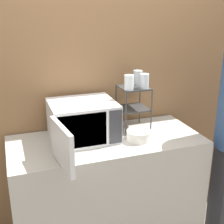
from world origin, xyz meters
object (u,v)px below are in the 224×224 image
(microwave, at_px, (82,121))
(glass_front_left, at_px, (129,82))
(glass_front_right, at_px, (144,81))
(dish_rack, at_px, (133,99))
(glass_back_right, at_px, (138,77))
(bowl, at_px, (139,135))

(microwave, bearing_deg, glass_front_left, 0.59)
(microwave, height_order, glass_front_right, glass_front_right)
(microwave, bearing_deg, dish_rack, 8.94)
(dish_rack, bearing_deg, glass_front_left, -136.00)
(glass_front_left, xyz_separation_m, glass_back_right, (0.13, 0.13, 0.00))
(dish_rack, relative_size, glass_front_right, 3.13)
(microwave, xyz_separation_m, glass_back_right, (0.51, 0.14, 0.27))
(glass_back_right, xyz_separation_m, bowl, (-0.11, -0.30, -0.38))
(dish_rack, xyz_separation_m, glass_front_right, (0.06, -0.06, 0.16))
(glass_front_left, relative_size, glass_back_right, 1.00)
(glass_front_left, bearing_deg, glass_front_right, 1.38)
(bowl, bearing_deg, glass_front_left, 97.68)
(dish_rack, xyz_separation_m, glass_front_left, (-0.07, -0.07, 0.16))
(microwave, relative_size, glass_front_right, 6.97)
(bowl, bearing_deg, dish_rack, 78.35)
(microwave, bearing_deg, bowl, -21.51)
(glass_back_right, distance_m, bowl, 0.49)
(microwave, distance_m, glass_front_left, 0.47)
(microwave, height_order, dish_rack, dish_rack)
(microwave, distance_m, dish_rack, 0.47)
(dish_rack, xyz_separation_m, bowl, (-0.05, -0.23, -0.22))
(glass_front_left, bearing_deg, dish_rack, 44.00)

